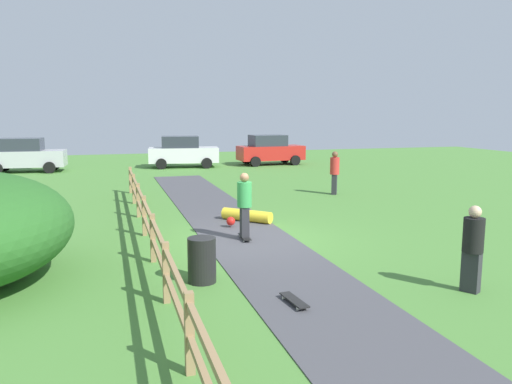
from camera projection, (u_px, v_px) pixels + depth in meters
The scene contains 12 objects.
ground_plane at pixel (249, 240), 13.30m from camera, with size 60.00×60.00×0.00m, color #4C8438.
asphalt_path at pixel (249, 240), 13.30m from camera, with size 2.40×28.00×0.02m, color #47474C.
wooden_fence at pixel (148, 221), 12.46m from camera, with size 0.12×18.12×1.10m.
trash_bin at pixel (202, 260), 9.92m from camera, with size 0.56×0.56×0.90m, color black.
skater_riding at pixel (244, 203), 13.14m from camera, with size 0.40×0.81×1.76m.
skater_fallen at pixel (246, 216), 15.41m from camera, with size 1.50×1.50×0.36m.
skateboard_loose at pixel (294, 300), 8.78m from camera, with size 0.28×0.82×0.08m.
bystander_black at pixel (473, 245), 9.32m from camera, with size 0.52×0.52×1.64m.
bystander_red at pixel (335, 171), 20.59m from camera, with size 0.52×0.52×1.77m.
parked_car_white at pixel (183, 152), 30.89m from camera, with size 4.38×2.40×1.92m.
parked_car_red at pixel (270, 150), 32.47m from camera, with size 4.28×2.15×1.92m.
parked_car_silver at pixel (25, 155), 28.37m from camera, with size 4.30×2.21×1.92m.
Camera 1 is at (-3.51, -12.45, 3.32)m, focal length 35.34 mm.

